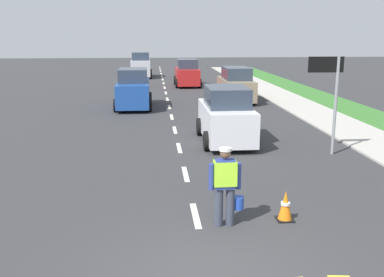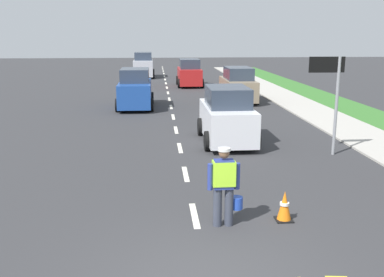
% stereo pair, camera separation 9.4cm
% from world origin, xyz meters
% --- Properties ---
extents(ground_plane, '(96.00, 96.00, 0.00)m').
position_xyz_m(ground_plane, '(0.00, 21.00, 0.00)').
color(ground_plane, '#333335').
extents(sidewalk_right, '(2.40, 72.00, 0.14)m').
position_xyz_m(sidewalk_right, '(7.20, 10.00, 0.00)').
color(sidewalk_right, '#B2ADA3').
rests_on(sidewalk_right, ground).
extents(lane_center_line, '(0.14, 46.40, 0.01)m').
position_xyz_m(lane_center_line, '(0.00, 25.20, 0.00)').
color(lane_center_line, silver).
rests_on(lane_center_line, ground).
extents(road_worker, '(0.76, 0.38, 1.67)m').
position_xyz_m(road_worker, '(0.57, 2.16, 0.93)').
color(road_worker, '#383D4C').
rests_on(road_worker, ground).
extents(lane_direction_sign, '(1.16, 0.11, 3.20)m').
position_xyz_m(lane_direction_sign, '(4.77, 7.46, 2.41)').
color(lane_direction_sign, gray).
rests_on(lane_direction_sign, ground).
extents(traffic_cone_near, '(0.36, 0.36, 0.66)m').
position_xyz_m(traffic_cone_near, '(1.89, 2.30, 0.32)').
color(traffic_cone_near, black).
rests_on(traffic_cone_near, ground).
extents(car_outgoing_ahead, '(1.89, 3.90, 2.05)m').
position_xyz_m(car_outgoing_ahead, '(1.76, 9.46, 0.95)').
color(car_outgoing_ahead, silver).
rests_on(car_outgoing_ahead, ground).
extents(car_oncoming_third, '(1.96, 3.81, 2.26)m').
position_xyz_m(car_oncoming_third, '(-1.91, 34.83, 1.05)').
color(car_oncoming_third, silver).
rests_on(car_oncoming_third, ground).
extents(car_parked_far, '(1.88, 4.34, 2.01)m').
position_xyz_m(car_parked_far, '(3.99, 19.50, 0.93)').
color(car_parked_far, gray).
rests_on(car_parked_far, ground).
extents(car_oncoming_second, '(1.93, 4.08, 2.09)m').
position_xyz_m(car_oncoming_second, '(-1.91, 17.66, 0.97)').
color(car_oncoming_second, '#1E4799').
rests_on(car_oncoming_second, ground).
extents(car_outgoing_far, '(1.90, 3.83, 2.04)m').
position_xyz_m(car_outgoing_far, '(1.74, 27.56, 0.95)').
color(car_outgoing_far, red).
rests_on(car_outgoing_far, ground).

